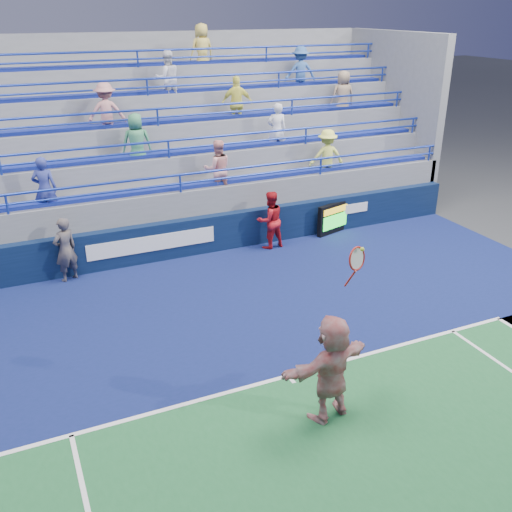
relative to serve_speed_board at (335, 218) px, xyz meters
name	(u,v)px	position (x,y,z in m)	size (l,w,h in m)	color
ground	(288,377)	(-4.87, -6.31, -0.50)	(120.00, 120.00, 0.00)	#333538
sponsor_wall	(185,238)	(-4.87, 0.19, 0.06)	(18.00, 0.32, 1.10)	#091732
bleacher_stand	(150,172)	(-4.87, 3.96, 1.05)	(18.00, 5.60, 6.13)	slate
serve_speed_board	(335,218)	(0.00, 0.00, 0.00)	(1.41, 0.55, 0.99)	black
tennis_player	(331,368)	(-4.74, -7.61, 0.50)	(1.91, 0.93, 3.18)	silver
line_judge	(65,250)	(-8.19, -0.12, 0.38)	(0.64, 0.42, 1.74)	#131C36
ball_girl	(270,220)	(-2.40, -0.26, 0.37)	(0.84, 0.66, 1.74)	red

